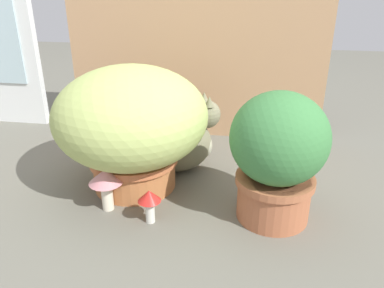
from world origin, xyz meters
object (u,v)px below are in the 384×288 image
grass_planter (131,123)px  mushroom_ornament_pink (106,180)px  mushroom_ornament_red (149,200)px  cat (184,141)px  leafy_planter (278,154)px

grass_planter → mushroom_ornament_pink: bearing=-104.7°
mushroom_ornament_pink → mushroom_ornament_red: bearing=-16.7°
cat → mushroom_ornament_pink: size_ratio=2.59×
leafy_planter → cat: bearing=140.9°
mushroom_ornament_pink → mushroom_ornament_red: mushroom_ornament_pink is taller
mushroom_ornament_red → leafy_planter: bearing=13.6°
cat → mushroom_ornament_red: bearing=-96.3°
mushroom_ornament_pink → leafy_planter: bearing=4.8°
grass_planter → mushroom_ornament_pink: (-0.04, -0.17, -0.14)m
mushroom_ornament_pink → mushroom_ornament_red: (0.16, -0.05, -0.03)m
grass_planter → mushroom_ornament_red: grass_planter is taller
leafy_planter → grass_planter: bearing=166.2°
mushroom_ornament_pink → grass_planter: bearing=75.3°
leafy_planter → mushroom_ornament_pink: bearing=-175.2°
grass_planter → mushroom_ornament_red: size_ratio=4.69×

